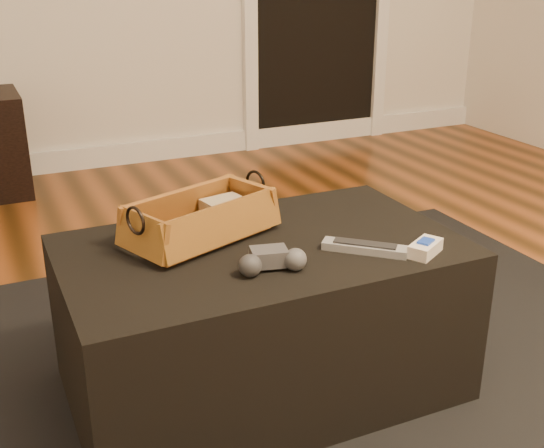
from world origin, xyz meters
name	(u,v)px	position (x,y,z in m)	size (l,w,h in m)	color
baseboard	(113,155)	(0.00, 2.73, 0.06)	(5.00, 0.04, 0.12)	white
area_rug	(270,396)	(-0.10, 0.35, 0.01)	(2.60, 2.00, 0.01)	black
ottoman	(262,318)	(-0.10, 0.40, 0.22)	(1.00, 0.60, 0.42)	black
tv_remote	(199,233)	(-0.24, 0.49, 0.46)	(0.21, 0.05, 0.02)	black
cloth_bundle	(223,209)	(-0.14, 0.57, 0.48)	(0.11, 0.07, 0.06)	tan
wicker_basket	(201,221)	(-0.22, 0.51, 0.48)	(0.44, 0.33, 0.14)	brown
game_controller	(271,260)	(-0.14, 0.26, 0.46)	(0.17, 0.10, 0.05)	#3C3C3F
silver_remote	(365,247)	(0.11, 0.26, 0.44)	(0.19, 0.18, 0.02)	#999BA0
cream_gadget	(425,248)	(0.24, 0.18, 0.45)	(0.11, 0.10, 0.04)	silver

